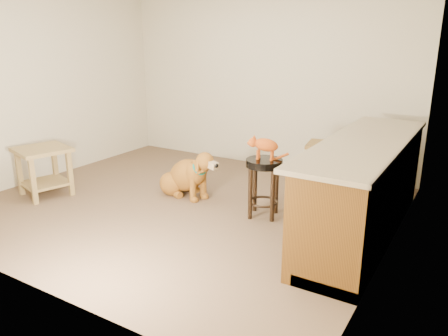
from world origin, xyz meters
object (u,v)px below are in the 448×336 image
Objects in this scene: wood_stool at (324,174)px; side_table at (44,164)px; padded_stool at (264,176)px; tabby_kitten at (264,145)px; golden_retriever at (187,177)px.

side_table is at bearing -154.89° from wood_stool.
padded_stool is 0.77m from wood_stool.
wood_stool is 1.04× the size of side_table.
side_table is 1.74× the size of tabby_kitten.
tabby_kitten is (1.06, -0.09, 0.54)m from golden_retriever.
padded_stool reaches higher than side_table.
padded_stool is 0.90× the size of side_table.
side_table is at bearing -135.12° from golden_retriever.
padded_stool is 0.64× the size of golden_retriever.
wood_stool is 1.62m from golden_retriever.
tabby_kitten reaches higher than padded_stool.
tabby_kitten reaches higher than side_table.
wood_stool is at bearing 38.42° from tabby_kitten.
side_table is at bearing -162.85° from padded_stool.
padded_stool is 1.10m from golden_retriever.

